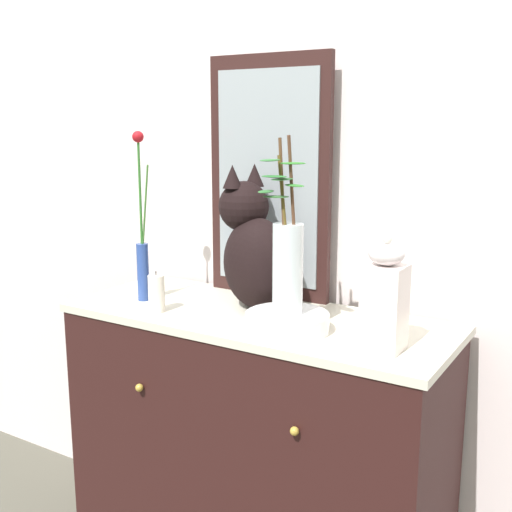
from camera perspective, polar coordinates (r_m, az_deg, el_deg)
wall_back at (r=2.13m, az=4.35°, el=6.00°), size 4.40×0.08×2.60m
sideboard at (r=2.12m, az=-0.00°, el=-17.51°), size 1.19×0.48×0.95m
mirror_leaning at (r=2.08m, az=1.14°, el=6.93°), size 0.44×0.03×0.78m
cat_sitting at (r=1.97m, az=-0.17°, el=0.70°), size 0.42×0.26×0.44m
vase_slim_green at (r=2.08m, az=-10.12°, el=0.64°), size 0.06×0.04×0.54m
bowl_porcelain at (r=1.78m, az=2.80°, el=-5.92°), size 0.23×0.23×0.05m
vase_glass_clear at (r=1.73m, az=2.81°, el=-0.53°), size 0.13×0.14×0.48m
jar_lidded_porcelain at (r=1.64m, az=11.43°, el=-3.77°), size 0.10×0.10×0.30m
candle_pillar at (r=1.97m, az=-8.87°, el=-3.33°), size 0.05×0.05×0.13m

